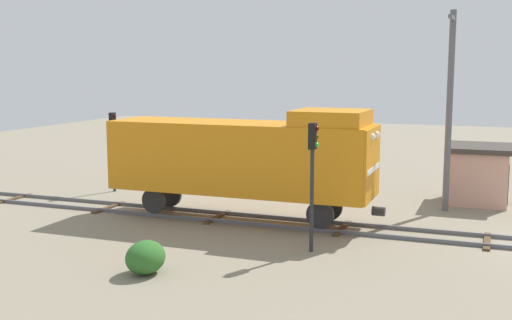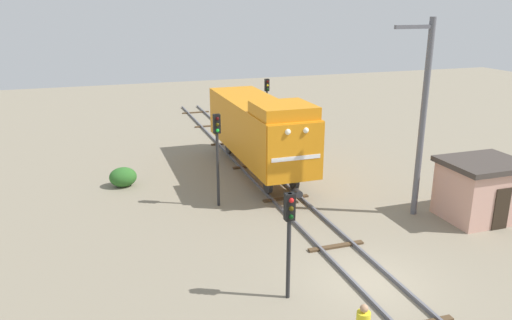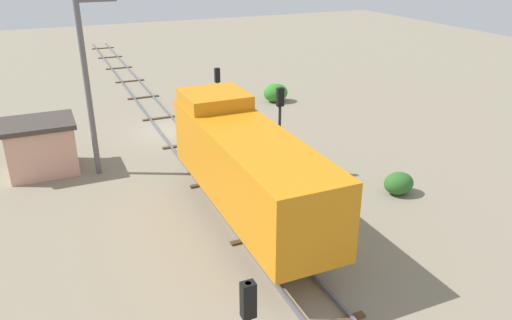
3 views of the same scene
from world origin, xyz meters
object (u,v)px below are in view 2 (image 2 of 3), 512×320
object	(u,v)px
locomotive	(259,127)
traffic_signal_near	(289,226)
relay_hut	(481,189)
traffic_signal_mid	(217,143)
catenary_mast	(422,116)
traffic_signal_far	(267,96)

from	to	relation	value
locomotive	traffic_signal_near	size ratio (longest dim) A/B	3.11
relay_hut	traffic_signal_mid	bearing A→B (deg)	154.56
traffic_signal_near	catenary_mast	size ratio (longest dim) A/B	0.42
traffic_signal_far	locomotive	bearing A→B (deg)	-112.38
traffic_signal_mid	traffic_signal_far	xyz separation A→B (m)	(7.00, 12.62, -0.27)
traffic_signal_mid	catenary_mast	distance (m)	9.33
relay_hut	traffic_signal_near	bearing A→B (deg)	-162.83
traffic_signal_mid	relay_hut	world-z (taller)	traffic_signal_mid
locomotive	traffic_signal_far	bearing A→B (deg)	67.62
locomotive	traffic_signal_mid	size ratio (longest dim) A/B	2.56
traffic_signal_mid	catenary_mast	xyz separation A→B (m)	(8.34, -3.87, 1.56)
catenary_mast	relay_hut	world-z (taller)	catenary_mast
traffic_signal_mid	catenary_mast	world-z (taller)	catenary_mast
traffic_signal_mid	relay_hut	xyz separation A→B (m)	(10.90, -5.18, -1.74)
locomotive	catenary_mast	world-z (taller)	catenary_mast
traffic_signal_near	catenary_mast	xyz separation A→B (m)	(8.14, 4.62, 2.08)
traffic_signal_near	traffic_signal_far	xyz separation A→B (m)	(6.80, 21.11, 0.25)
traffic_signal_mid	relay_hut	bearing A→B (deg)	-25.44
locomotive	relay_hut	distance (m)	11.85
catenary_mast	traffic_signal_mid	bearing A→B (deg)	155.13
traffic_signal_near	relay_hut	bearing A→B (deg)	17.17
traffic_signal_mid	traffic_signal_far	distance (m)	14.44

